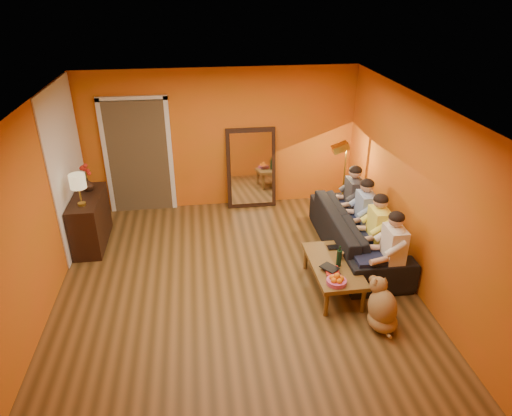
{
  "coord_description": "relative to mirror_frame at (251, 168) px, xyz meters",
  "views": [
    {
      "loc": [
        -0.44,
        -5.3,
        3.97
      ],
      "look_at": [
        0.35,
        0.5,
        1.0
      ],
      "focal_mm": 32.0,
      "sensor_mm": 36.0,
      "label": 1
    }
  ],
  "objects": [
    {
      "name": "room_shell",
      "position": [
        -0.55,
        -2.26,
        0.54
      ],
      "size": [
        5.0,
        5.5,
        2.6
      ],
      "color": "brown",
      "rests_on": "ground"
    },
    {
      "name": "white_accent",
      "position": [
        -3.04,
        -0.88,
        0.54
      ],
      "size": [
        0.02,
        1.9,
        2.58
      ],
      "primitive_type": "cube",
      "color": "white",
      "rests_on": "wall_left"
    },
    {
      "name": "doorway_recess",
      "position": [
        -2.05,
        0.2,
        0.29
      ],
      "size": [
        1.06,
        0.3,
        2.1
      ],
      "primitive_type": "cube",
      "color": "#3F2D19",
      "rests_on": "floor"
    },
    {
      "name": "door_jamb_left",
      "position": [
        -2.62,
        0.08,
        0.29
      ],
      "size": [
        0.08,
        0.06,
        2.2
      ],
      "primitive_type": "cube",
      "color": "white",
      "rests_on": "wall_back"
    },
    {
      "name": "door_jamb_right",
      "position": [
        -1.48,
        0.08,
        0.29
      ],
      "size": [
        0.08,
        0.06,
        2.2
      ],
      "primitive_type": "cube",
      "color": "white",
      "rests_on": "wall_back"
    },
    {
      "name": "door_header",
      "position": [
        -2.05,
        0.08,
        1.36
      ],
      "size": [
        1.22,
        0.06,
        0.08
      ],
      "primitive_type": "cube",
      "color": "white",
      "rests_on": "wall_back"
    },
    {
      "name": "mirror_frame",
      "position": [
        0.0,
        0.0,
        0.0
      ],
      "size": [
        0.92,
        0.27,
        1.51
      ],
      "primitive_type": "cube",
      "rotation": [
        -0.14,
        0.0,
        0.0
      ],
      "color": "black",
      "rests_on": "floor"
    },
    {
      "name": "mirror_glass",
      "position": [
        0.0,
        -0.04,
        0.0
      ],
      "size": [
        0.78,
        0.21,
        1.35
      ],
      "primitive_type": "cube",
      "rotation": [
        -0.14,
        0.0,
        0.0
      ],
      "color": "white",
      "rests_on": "mirror_frame"
    },
    {
      "name": "sideboard",
      "position": [
        -2.79,
        -1.08,
        -0.34
      ],
      "size": [
        0.44,
        1.18,
        0.85
      ],
      "primitive_type": "cube",
      "color": "black",
      "rests_on": "floor"
    },
    {
      "name": "table_lamp",
      "position": [
        -2.79,
        -1.38,
        0.34
      ],
      "size": [
        0.24,
        0.24,
        0.51
      ],
      "primitive_type": null,
      "color": "beige",
      "rests_on": "sideboard"
    },
    {
      "name": "sofa",
      "position": [
        1.45,
        -1.94,
        -0.41
      ],
      "size": [
        2.43,
        0.95,
        0.71
      ],
      "primitive_type": "imported",
      "rotation": [
        0.0,
        0.0,
        1.57
      ],
      "color": "black",
      "rests_on": "floor"
    },
    {
      "name": "coffee_table",
      "position": [
        0.79,
        -2.84,
        -0.55
      ],
      "size": [
        0.63,
        1.23,
        0.42
      ],
      "primitive_type": null,
      "rotation": [
        0.0,
        0.0,
        0.01
      ],
      "color": "brown",
      "rests_on": "floor"
    },
    {
      "name": "floor_lamp",
      "position": [
        1.55,
        -0.81,
        -0.04
      ],
      "size": [
        0.31,
        0.25,
        1.44
      ],
      "primitive_type": null,
      "rotation": [
        0.0,
        0.0,
        -0.03
      ],
      "color": "gold",
      "rests_on": "floor"
    },
    {
      "name": "dog",
      "position": [
        1.19,
        -3.67,
        -0.43
      ],
      "size": [
        0.48,
        0.64,
        0.67
      ],
      "primitive_type": null,
      "rotation": [
        0.0,
        0.0,
        0.23
      ],
      "color": "#A4804A",
      "rests_on": "floor"
    },
    {
      "name": "person_far_left",
      "position": [
        1.58,
        -2.94,
        -0.15
      ],
      "size": [
        0.7,
        0.44,
        1.22
      ],
      "primitive_type": null,
      "color": "silver",
      "rests_on": "sofa"
    },
    {
      "name": "person_mid_left",
      "position": [
        1.58,
        -2.39,
        -0.15
      ],
      "size": [
        0.7,
        0.44,
        1.22
      ],
      "primitive_type": null,
      "color": "#FFFB54",
      "rests_on": "sofa"
    },
    {
      "name": "person_mid_right",
      "position": [
        1.58,
        -1.84,
        -0.15
      ],
      "size": [
        0.7,
        0.44,
        1.22
      ],
      "primitive_type": null,
      "color": "#88A4D3",
      "rests_on": "sofa"
    },
    {
      "name": "person_far_right",
      "position": [
        1.58,
        -1.29,
        -0.15
      ],
      "size": [
        0.7,
        0.44,
        1.22
      ],
      "primitive_type": null,
      "color": "#36363B",
      "rests_on": "sofa"
    },
    {
      "name": "fruit_bowl",
      "position": [
        0.69,
        -3.29,
        -0.26
      ],
      "size": [
        0.26,
        0.26,
        0.16
      ],
      "primitive_type": null,
      "color": "#C34481",
      "rests_on": "coffee_table"
    },
    {
      "name": "wine_bottle",
      "position": [
        0.84,
        -2.89,
        -0.18
      ],
      "size": [
        0.07,
        0.07,
        0.31
      ],
      "primitive_type": "cylinder",
      "color": "black",
      "rests_on": "coffee_table"
    },
    {
      "name": "tumbler",
      "position": [
        0.91,
        -2.72,
        -0.29
      ],
      "size": [
        0.11,
        0.11,
        0.1
      ],
      "primitive_type": "imported",
      "rotation": [
        0.0,
        0.0,
        -0.06
      ],
      "color": "#B27F3F",
      "rests_on": "coffee_table"
    },
    {
      "name": "laptop",
      "position": [
        0.97,
        -2.49,
        -0.33
      ],
      "size": [
        0.32,
        0.21,
        0.03
      ],
      "primitive_type": "imported",
      "rotation": [
        0.0,
        0.0,
        0.0
      ],
      "color": "black",
      "rests_on": "coffee_table"
    },
    {
      "name": "book_lower",
      "position": [
        0.61,
        -3.04,
        -0.33
      ],
      "size": [
        0.23,
        0.27,
        0.02
      ],
      "primitive_type": "imported",
      "rotation": [
        0.0,
        0.0,
        0.24
      ],
      "color": "black",
      "rests_on": "coffee_table"
    },
    {
      "name": "book_mid",
      "position": [
        0.62,
        -3.03,
        -0.31
      ],
      "size": [
        0.22,
        0.27,
        0.02
      ],
      "primitive_type": "imported",
      "rotation": [
        0.0,
        0.0,
        -0.18
      ],
      "color": "#B52014",
      "rests_on": "book_lower"
    },
    {
      "name": "book_upper",
      "position": [
        0.61,
        -3.05,
        -0.29
      ],
      "size": [
        0.28,
        0.29,
        0.02
      ],
      "primitive_type": "imported",
      "rotation": [
        0.0,
        0.0,
        0.62
      ],
      "color": "black",
      "rests_on": "book_mid"
    },
    {
      "name": "vase",
      "position": [
        -2.79,
        -0.83,
        0.19
      ],
      "size": [
        0.2,
        0.2,
        0.21
      ],
      "primitive_type": "imported",
      "color": "black",
      "rests_on": "sideboard"
    },
    {
      "name": "flowers",
      "position": [
        -2.79,
        -0.83,
        0.45
      ],
      "size": [
        0.17,
        0.17,
        0.48
      ],
      "primitive_type": null,
      "color": "#B52014",
      "rests_on": "vase"
    }
  ]
}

